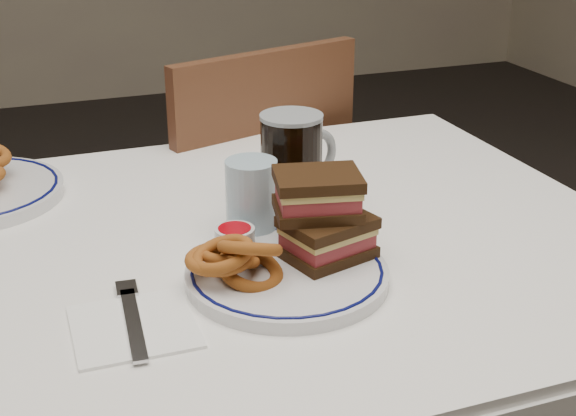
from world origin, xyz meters
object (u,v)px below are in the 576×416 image
object	(u,v)px
chair_far	(237,230)
beer_mug	(293,163)
reuben_sandwich	(323,216)
main_plate	(287,274)

from	to	relation	value
chair_far	beer_mug	bearing A→B (deg)	-96.68
beer_mug	chair_far	bearing A→B (deg)	83.32
chair_far	reuben_sandwich	size ratio (longest dim) A/B	6.86
reuben_sandwich	main_plate	bearing A→B (deg)	-158.57
main_plate	beer_mug	bearing A→B (deg)	67.42
chair_far	beer_mug	size ratio (longest dim) A/B	5.99
chair_far	main_plate	world-z (taller)	chair_far
reuben_sandwich	beer_mug	bearing A→B (deg)	81.41
beer_mug	main_plate	bearing A→B (deg)	-112.58
reuben_sandwich	beer_mug	xyz separation A→B (m)	(0.03, 0.18, 0.01)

